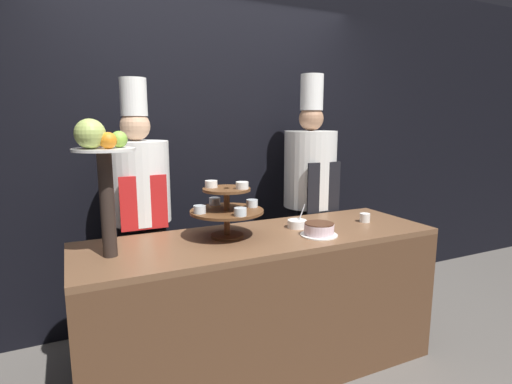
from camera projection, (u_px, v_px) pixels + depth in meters
The scene contains 9 objects.
wall_back at pixel (210, 143), 3.17m from camera, with size 10.00×0.06×2.80m.
buffet_counter at pixel (263, 304), 2.49m from camera, with size 2.18×0.69×0.89m.
tiered_stand at pixel (227, 207), 2.34m from camera, with size 0.43×0.43×0.34m.
fruit_pedestal at pixel (101, 160), 1.93m from camera, with size 0.30×0.30×0.69m.
cake_round at pixel (319, 230), 2.40m from camera, with size 0.22×0.22×0.08m.
cup_white at pixel (365, 218), 2.72m from camera, with size 0.07×0.07×0.06m.
serving_bowl_far at pixel (297, 224), 2.58m from camera, with size 0.12×0.12×0.15m.
chef_left at pixel (139, 210), 2.63m from camera, with size 0.41×0.41×1.84m.
chef_center_left at pixel (310, 190), 3.19m from camera, with size 0.41×0.41×1.92m.
Camera 1 is at (-1.04, -1.74, 1.57)m, focal length 28.00 mm.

